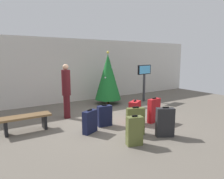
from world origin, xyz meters
name	(u,v)px	position (x,y,z in m)	size (l,w,h in m)	color
ground_plane	(109,122)	(0.00, 0.00, 0.00)	(16.00, 16.00, 0.00)	#665E54
back_wall	(67,71)	(0.00, 3.71, 1.50)	(16.00, 0.20, 3.00)	beige
holiday_tree	(108,77)	(1.40, 2.33, 1.25)	(1.19, 1.19, 2.41)	#4C3319
flight_info_kiosk	(144,76)	(3.15, 1.83, 1.25)	(0.96, 0.30, 1.77)	#333338
waiting_bench	(26,120)	(-2.49, 0.57, 0.36)	(1.40, 0.44, 0.48)	brown
traveller_0	(66,90)	(-1.00, 1.22, 1.02)	(0.39, 0.39, 1.91)	#4C1419
suitcase_0	(105,116)	(-0.32, -0.24, 0.33)	(0.47, 0.25, 0.69)	#141938
suitcase_1	(135,121)	(0.03, -1.32, 0.38)	(0.53, 0.33, 0.80)	#59602D
suitcase_2	(134,131)	(-0.43, -1.84, 0.36)	(0.43, 0.31, 0.76)	#59602D
suitcase_3	(165,122)	(0.62, -1.85, 0.39)	(0.52, 0.42, 0.83)	#232326
suitcase_4	(135,112)	(0.61, -0.58, 0.37)	(0.51, 0.45, 0.78)	#B2191E
suitcase_5	(154,110)	(1.24, -0.80, 0.40)	(0.50, 0.24, 0.83)	#B2191E
suitcase_6	(90,122)	(-0.98, -0.52, 0.33)	(0.50, 0.36, 0.69)	#141938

